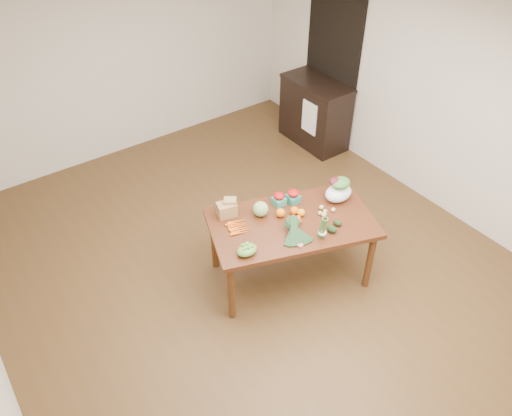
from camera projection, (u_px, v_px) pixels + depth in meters
floor at (251, 267)px, 5.39m from camera, size 6.00×6.00×0.00m
ceiling at (249, 12)px, 3.68m from camera, size 5.00×6.00×0.02m
room_walls at (251, 163)px, 4.54m from camera, size 5.02×6.02×2.70m
dining_table at (290, 249)px, 5.07m from camera, size 1.79×1.35×0.75m
doorway_dark at (331, 69)px, 6.85m from camera, size 0.02×1.00×2.10m
cabinet at (315, 113)px, 7.08m from camera, size 0.52×1.02×0.94m
dish_towel at (309, 118)px, 6.81m from camera, size 0.02×0.28×0.45m
paper_bag at (227, 208)px, 4.85m from camera, size 0.30×0.27×0.17m
cabbage at (261, 209)px, 4.85m from camera, size 0.15×0.15×0.15m
strawberry_basket_a at (279, 200)px, 5.00m from camera, size 0.15×0.15×0.11m
strawberry_basket_b at (293, 197)px, 5.03m from camera, size 0.15×0.15×0.11m
orange_a at (281, 213)px, 4.86m from camera, size 0.09×0.09×0.09m
orange_b at (294, 211)px, 4.89m from camera, size 0.09×0.09×0.09m
orange_c at (301, 213)px, 4.87m from camera, size 0.08×0.08×0.08m
mandarin_cluster at (293, 220)px, 4.79m from camera, size 0.23×0.23×0.08m
carrots at (239, 227)px, 4.74m from camera, size 0.28×0.28×0.03m
snap_pea_bag at (247, 250)px, 4.46m from camera, size 0.19×0.15×0.09m
kale_bunch at (297, 233)px, 4.58m from camera, size 0.43×0.48×0.16m
asparagus_bundle at (323, 228)px, 4.57m from camera, size 0.11×0.14×0.26m
potato_a at (320, 213)px, 4.90m from camera, size 0.05×0.04×0.04m
potato_b at (324, 215)px, 4.87m from camera, size 0.06×0.05×0.05m
potato_c at (325, 211)px, 4.92m from camera, size 0.05×0.04×0.04m
potato_d at (321, 207)px, 4.96m from camera, size 0.05×0.05×0.04m
potato_e at (333, 210)px, 4.93m from camera, size 0.05×0.04×0.04m
avocado_a at (332, 229)px, 4.69m from camera, size 0.10×0.12×0.07m
avocado_b at (337, 223)px, 4.76m from camera, size 0.09×0.11×0.06m
salad_bag at (339, 190)px, 5.02m from camera, size 0.35×0.31×0.23m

